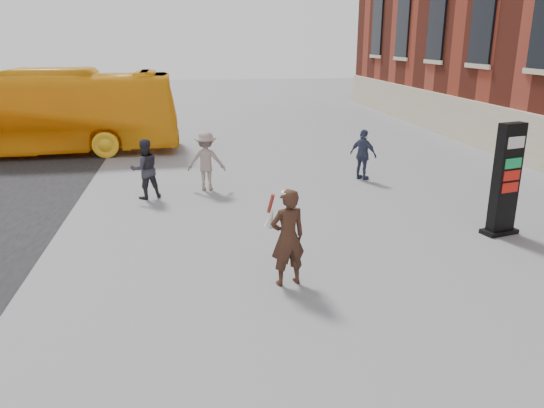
{
  "coord_description": "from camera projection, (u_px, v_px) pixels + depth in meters",
  "views": [
    {
      "loc": [
        -1.89,
        -8.14,
        4.19
      ],
      "look_at": [
        -0.43,
        1.34,
        1.19
      ],
      "focal_mm": 35.0,
      "sensor_mm": 36.0,
      "label": 1
    }
  ],
  "objects": [
    {
      "name": "ground",
      "position": [
        308.0,
        291.0,
        9.2
      ],
      "size": [
        100.0,
        100.0,
        0.0
      ],
      "primitive_type": "plane",
      "color": "#9E9EA3"
    },
    {
      "name": "info_pylon",
      "position": [
        506.0,
        180.0,
        11.55
      ],
      "size": [
        0.87,
        0.58,
        2.49
      ],
      "rotation": [
        0.0,
        0.0,
        0.25
      ],
      "color": "black",
      "rests_on": "ground"
    },
    {
      "name": "woman",
      "position": [
        287.0,
        236.0,
        9.22
      ],
      "size": [
        0.77,
        0.73,
        1.76
      ],
      "rotation": [
        0.0,
        0.0,
        3.38
      ],
      "color": "black",
      "rests_on": "ground"
    },
    {
      "name": "bus",
      "position": [
        24.0,
        112.0,
        19.63
      ],
      "size": [
        11.34,
        2.9,
        3.14
      ],
      "primitive_type": "imported",
      "rotation": [
        0.0,
        0.0,
        1.59
      ],
      "color": "yellow",
      "rests_on": "road"
    },
    {
      "name": "pedestrian_a",
      "position": [
        145.0,
        169.0,
        14.34
      ],
      "size": [
        0.96,
        0.86,
        1.63
      ],
      "primitive_type": "imported",
      "rotation": [
        0.0,
        0.0,
        3.51
      ],
      "color": "#2D2C34",
      "rests_on": "ground"
    },
    {
      "name": "pedestrian_b",
      "position": [
        206.0,
        161.0,
        15.15
      ],
      "size": [
        1.17,
        0.77,
        1.69
      ],
      "primitive_type": "imported",
      "rotation": [
        0.0,
        0.0,
        3.0
      ],
      "color": "gray",
      "rests_on": "ground"
    },
    {
      "name": "pedestrian_c",
      "position": [
        363.0,
        155.0,
        16.27
      ],
      "size": [
        0.88,
        0.95,
        1.56
      ],
      "primitive_type": "imported",
      "rotation": [
        0.0,
        0.0,
        2.26
      ],
      "color": "#363E59",
      "rests_on": "ground"
    }
  ]
}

